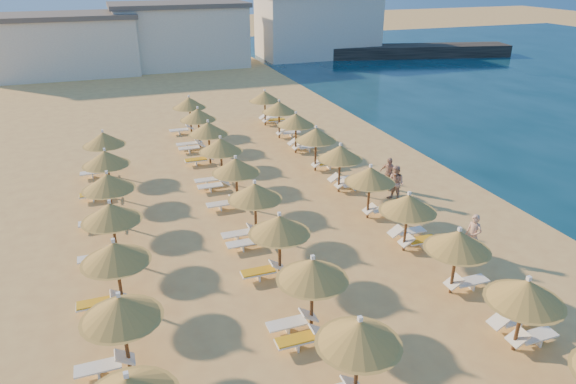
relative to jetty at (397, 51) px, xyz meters
name	(u,v)px	position (x,y,z in m)	size (l,w,h in m)	color
ground	(349,250)	(-28.19, -43.34, -0.75)	(220.00, 220.00, 0.00)	#E1B262
jetty	(397,51)	(0.00, 0.00, 0.00)	(30.00, 4.00, 1.50)	black
hotel_blocks	(204,33)	(-24.99, 3.24, 2.95)	(46.50, 10.27, 8.10)	white
parasol_row_east	(370,176)	(-25.95, -40.82, 1.47)	(2.44, 35.86, 2.80)	brown
parasol_row_west	(255,192)	(-31.65, -40.82, 1.47)	(2.44, 35.86, 2.80)	brown
parasol_row_inland	(111,213)	(-37.70, -40.82, 1.47)	(2.44, 22.49, 2.80)	brown
loungers	(282,226)	(-30.42, -40.88, -0.41)	(14.91, 34.86, 0.66)	white
beachgoer_b	(396,184)	(-23.69, -39.55, 0.22)	(0.94, 0.73, 1.93)	tan
beachgoer_c	(389,173)	(-23.26, -38.08, 0.17)	(1.08, 0.45, 1.85)	tan
beachgoer_a	(473,236)	(-23.47, -45.48, 0.20)	(0.69, 0.45, 1.90)	tan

